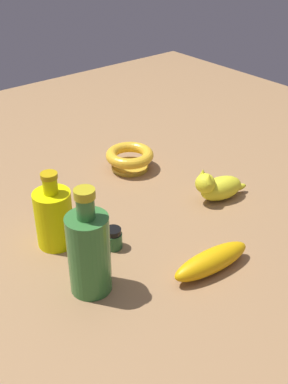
# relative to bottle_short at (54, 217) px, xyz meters

# --- Properties ---
(ground) EXTENTS (2.00, 2.00, 0.00)m
(ground) POSITION_rel_bottle_short_xyz_m (0.05, 0.20, -0.07)
(ground) COLOR #936D47
(bottle_short) EXTENTS (0.08, 0.08, 0.17)m
(bottle_short) POSITION_rel_bottle_short_xyz_m (0.00, 0.00, 0.00)
(bottle_short) COLOR #E2DD05
(bottle_short) RESTS_ON ground
(nail_polish_jar) EXTENTS (0.04, 0.04, 0.05)m
(nail_polish_jar) POSITION_rel_bottle_short_xyz_m (0.09, 0.08, -0.04)
(nail_polish_jar) COLOR #295C2F
(nail_polish_jar) RESTS_ON ground
(bowl) EXTENTS (0.13, 0.13, 0.05)m
(bowl) POSITION_rel_bottle_short_xyz_m (-0.16, 0.32, -0.03)
(bowl) COLOR gold
(bowl) RESTS_ON ground
(banana) EXTENTS (0.06, 0.18, 0.05)m
(banana) POSITION_rel_bottle_short_xyz_m (0.26, 0.18, -0.04)
(banana) COLOR #E8A70B
(banana) RESTS_ON ground
(bottle_tall) EXTENTS (0.08, 0.08, 0.21)m
(bottle_tall) POSITION_rel_bottle_short_xyz_m (0.16, -0.02, 0.02)
(bottle_tall) COLOR #347233
(bottle_tall) RESTS_ON ground
(cat_figurine) EXTENTS (0.08, 0.14, 0.08)m
(cat_figurine) POSITION_rel_bottle_short_xyz_m (0.09, 0.38, -0.03)
(cat_figurine) COLOR yellow
(cat_figurine) RESTS_ON ground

